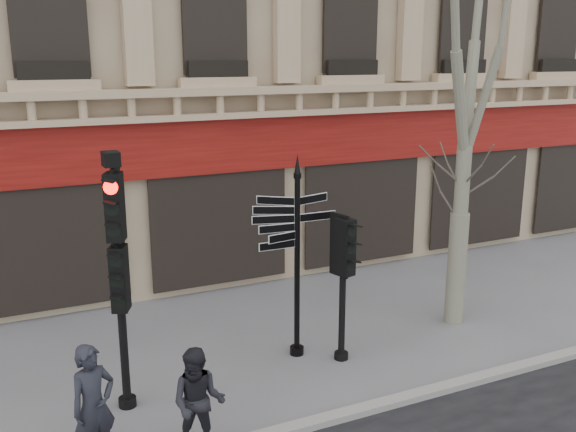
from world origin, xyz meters
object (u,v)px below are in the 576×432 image
traffic_signal_main (117,251)px  traffic_signal_secondary (343,262)px  fingerpost (297,223)px  plane_tree (475,4)px  pedestrian_a (93,407)px  pedestrian_b (198,403)px

traffic_signal_main → traffic_signal_secondary: traffic_signal_main is taller
fingerpost → traffic_signal_main: 3.41m
plane_tree → pedestrian_a: 9.87m
traffic_signal_secondary → pedestrian_b: bearing=-166.4°
fingerpost → plane_tree: (3.77, -0.05, 3.97)m
fingerpost → traffic_signal_secondary: bearing=-27.5°
traffic_signal_main → pedestrian_b: (0.69, -1.76, -1.86)m
fingerpost → traffic_signal_secondary: fingerpost is taller
traffic_signal_main → pedestrian_b: traffic_signal_main is taller
plane_tree → fingerpost: bearing=179.2°
fingerpost → pedestrian_b: fingerpost is taller
traffic_signal_main → pedestrian_a: traffic_signal_main is taller
traffic_signal_secondary → fingerpost: bearing=127.9°
plane_tree → pedestrian_a: bearing=-166.7°
traffic_signal_secondary → plane_tree: plane_tree is taller
pedestrian_a → pedestrian_b: (1.40, -0.36, -0.09)m
traffic_signal_main → traffic_signal_secondary: bearing=23.6°
traffic_signal_secondary → traffic_signal_main: bearing=166.0°
plane_tree → pedestrian_b: 8.95m
plane_tree → pedestrian_b: size_ratio=5.72×
pedestrian_a → traffic_signal_secondary: bearing=-6.1°
traffic_signal_secondary → pedestrian_b: size_ratio=1.69×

